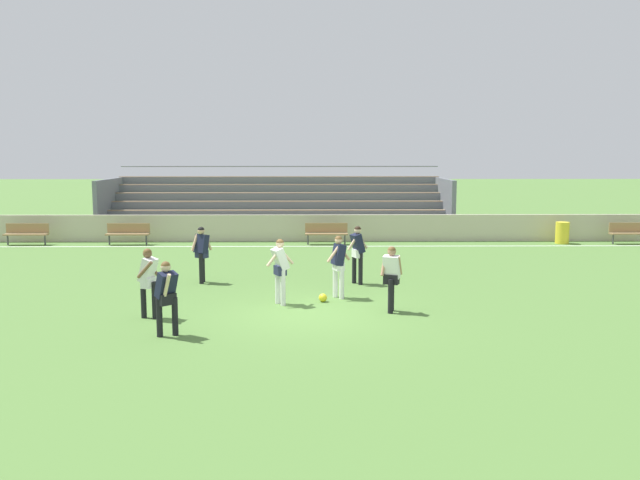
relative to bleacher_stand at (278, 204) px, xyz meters
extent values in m
plane|color=#517A38|center=(1.60, -16.33, -1.38)|extent=(160.00, 160.00, 0.00)
cube|color=white|center=(1.60, -4.86, -1.37)|extent=(44.00, 0.12, 0.01)
cube|color=beige|center=(1.60, -3.31, -0.79)|extent=(48.00, 0.16, 1.17)
cube|color=#897051|center=(0.00, -2.07, -1.00)|extent=(16.43, 0.36, 0.08)
cube|color=slate|center=(0.00, -2.27, -1.19)|extent=(16.43, 0.04, 0.37)
cube|color=#897051|center=(0.00, -1.37, -0.63)|extent=(16.43, 0.36, 0.08)
cube|color=slate|center=(0.00, -1.57, -0.82)|extent=(16.43, 0.04, 0.37)
cube|color=#897051|center=(0.00, -0.68, -0.26)|extent=(16.43, 0.36, 0.08)
cube|color=slate|center=(0.00, -0.88, -0.45)|extent=(16.43, 0.04, 0.37)
cube|color=#897051|center=(0.00, 0.02, 0.11)|extent=(16.43, 0.36, 0.08)
cube|color=slate|center=(0.00, -0.18, -0.07)|extent=(16.43, 0.04, 0.37)
cube|color=#897051|center=(0.00, 0.72, 0.48)|extent=(16.43, 0.36, 0.08)
cube|color=slate|center=(0.00, 0.52, 0.30)|extent=(16.43, 0.04, 0.37)
cube|color=#897051|center=(0.00, 1.41, 0.86)|extent=(16.43, 0.36, 0.08)
cube|color=slate|center=(0.00, 1.21, 0.67)|extent=(16.43, 0.04, 0.37)
cube|color=#897051|center=(0.00, 2.11, 1.23)|extent=(16.43, 0.36, 0.08)
cube|color=slate|center=(0.00, 1.91, 1.04)|extent=(16.43, 0.04, 0.37)
cube|color=slate|center=(-8.12, 0.02, -0.07)|extent=(0.20, 4.54, 2.60)
cube|color=slate|center=(8.12, 0.02, -0.07)|extent=(0.20, 4.54, 2.60)
cylinder|color=slate|center=(0.00, 2.36, 1.78)|extent=(16.43, 0.06, 0.06)
cube|color=#99754C|center=(2.28, -4.34, -0.93)|extent=(1.80, 0.40, 0.06)
cube|color=#99754C|center=(2.28, -4.16, -0.68)|extent=(1.80, 0.05, 0.40)
cylinder|color=#47474C|center=(1.50, -4.34, -1.15)|extent=(0.07, 0.07, 0.45)
cylinder|color=#47474C|center=(3.06, -4.34, -1.15)|extent=(0.07, 0.07, 0.45)
cube|color=#99754C|center=(15.27, -4.34, -0.93)|extent=(1.80, 0.40, 0.06)
cube|color=#99754C|center=(15.27, -4.16, -0.68)|extent=(1.80, 0.05, 0.40)
cylinder|color=#47474C|center=(14.49, -4.34, -1.15)|extent=(0.07, 0.07, 0.45)
cube|color=#99754C|center=(-10.37, -4.34, -0.93)|extent=(1.80, 0.40, 0.06)
cube|color=#99754C|center=(-10.37, -4.16, -0.68)|extent=(1.80, 0.05, 0.40)
cylinder|color=#47474C|center=(-11.15, -4.34, -1.15)|extent=(0.07, 0.07, 0.45)
cylinder|color=#47474C|center=(-9.59, -4.34, -1.15)|extent=(0.07, 0.07, 0.45)
cube|color=#99754C|center=(-6.10, -4.34, -0.93)|extent=(1.80, 0.40, 0.06)
cube|color=#99754C|center=(-6.10, -4.16, -0.68)|extent=(1.80, 0.05, 0.40)
cylinder|color=#47474C|center=(-6.88, -4.34, -1.15)|extent=(0.07, 0.07, 0.45)
cylinder|color=#47474C|center=(-5.32, -4.34, -1.15)|extent=(0.07, 0.07, 0.45)
cylinder|color=yellow|center=(12.38, -4.13, -0.91)|extent=(0.57, 0.57, 0.92)
cylinder|color=white|center=(2.46, -14.67, -0.93)|extent=(0.13, 0.13, 0.90)
cylinder|color=white|center=(2.30, -14.45, -0.93)|extent=(0.13, 0.13, 0.90)
cube|color=white|center=(2.38, -14.56, -0.50)|extent=(0.33, 0.41, 0.24)
cube|color=#191E38|center=(2.38, -14.56, -0.20)|extent=(0.43, 0.47, 0.59)
cylinder|color=#D6A884|center=(2.24, -14.70, -0.16)|extent=(0.38, 0.20, 0.46)
cylinder|color=#D6A884|center=(2.52, -14.42, -0.16)|extent=(0.38, 0.20, 0.46)
sphere|color=#D6A884|center=(2.38, -14.56, 0.19)|extent=(0.21, 0.21, 0.21)
sphere|color=brown|center=(2.38, -14.56, 0.21)|extent=(0.20, 0.20, 0.20)
cylinder|color=white|center=(0.78, -15.17, -0.92)|extent=(0.13, 0.13, 0.91)
cylinder|color=white|center=(0.93, -15.41, -0.92)|extent=(0.13, 0.13, 0.91)
cube|color=#232847|center=(0.86, -15.29, -0.49)|extent=(0.36, 0.42, 0.24)
cube|color=white|center=(0.86, -15.29, -0.19)|extent=(0.52, 0.52, 0.60)
cylinder|color=beige|center=(1.02, -15.17, -0.15)|extent=(0.39, 0.25, 0.44)
cylinder|color=beige|center=(0.70, -15.42, -0.15)|extent=(0.39, 0.25, 0.44)
sphere|color=beige|center=(0.86, -15.29, 0.20)|extent=(0.21, 0.21, 0.21)
sphere|color=brown|center=(0.86, -15.29, 0.22)|extent=(0.20, 0.20, 0.20)
cylinder|color=black|center=(3.63, -16.00, -0.96)|extent=(0.13, 0.13, 0.84)
cylinder|color=black|center=(3.58, -16.26, -0.96)|extent=(0.13, 0.13, 0.84)
cube|color=black|center=(3.61, -16.13, -0.56)|extent=(0.42, 0.34, 0.24)
cube|color=white|center=(3.61, -16.13, -0.26)|extent=(0.47, 0.43, 0.59)
cylinder|color=#A87A5B|center=(3.80, -16.13, -0.22)|extent=(0.19, 0.31, 0.50)
cylinder|color=#A87A5B|center=(3.41, -16.13, -0.22)|extent=(0.19, 0.31, 0.50)
sphere|color=#A87A5B|center=(3.61, -16.13, 0.13)|extent=(0.21, 0.21, 0.21)
sphere|color=brown|center=(3.61, -16.13, 0.15)|extent=(0.20, 0.20, 0.20)
cylinder|color=black|center=(-1.25, -18.13, -0.96)|extent=(0.13, 0.13, 0.83)
cylinder|color=black|center=(-1.55, -18.23, -0.96)|extent=(0.13, 0.13, 0.83)
cube|color=black|center=(-1.40, -18.18, -0.57)|extent=(0.41, 0.41, 0.24)
cube|color=#191E38|center=(-1.40, -18.18, -0.27)|extent=(0.55, 0.55, 0.60)
cylinder|color=beige|center=(-1.34, -18.37, -0.23)|extent=(0.25, 0.25, 0.51)
cylinder|color=beige|center=(-1.46, -17.98, -0.23)|extent=(0.25, 0.25, 0.51)
sphere|color=beige|center=(-1.40, -18.18, 0.11)|extent=(0.21, 0.21, 0.21)
sphere|color=brown|center=(-1.40, -18.18, 0.14)|extent=(0.20, 0.20, 0.20)
cylinder|color=black|center=(2.93, -12.57, -0.91)|extent=(0.13, 0.13, 0.94)
cylinder|color=black|center=(3.10, -12.80, -0.91)|extent=(0.13, 0.13, 0.94)
cube|color=white|center=(3.02, -12.68, -0.46)|extent=(0.34, 0.42, 0.24)
cube|color=#191E38|center=(3.02, -12.68, -0.16)|extent=(0.47, 0.48, 0.60)
cylinder|color=beige|center=(3.16, -12.55, -0.12)|extent=(0.37, 0.20, 0.47)
cylinder|color=beige|center=(2.87, -12.82, -0.12)|extent=(0.37, 0.20, 0.47)
sphere|color=beige|center=(3.02, -12.68, 0.23)|extent=(0.21, 0.21, 0.21)
sphere|color=black|center=(3.02, -12.68, 0.25)|extent=(0.20, 0.20, 0.20)
cylinder|color=black|center=(-2.02, -16.69, -0.94)|extent=(0.13, 0.13, 0.88)
cylinder|color=black|center=(-2.30, -16.63, -0.94)|extent=(0.13, 0.13, 0.88)
cube|color=white|center=(-2.16, -16.66, -0.52)|extent=(0.32, 0.41, 0.24)
cube|color=white|center=(-2.16, -16.66, -0.22)|extent=(0.48, 0.48, 0.60)
cylinder|color=brown|center=(-2.18, -16.86, -0.18)|extent=(0.42, 0.21, 0.42)
cylinder|color=brown|center=(-2.14, -16.46, -0.18)|extent=(0.42, 0.21, 0.42)
sphere|color=brown|center=(-2.16, -16.66, 0.17)|extent=(0.21, 0.21, 0.21)
sphere|color=brown|center=(-2.16, -16.66, 0.19)|extent=(0.20, 0.20, 0.20)
cylinder|color=black|center=(-1.62, -12.59, -0.93)|extent=(0.13, 0.13, 0.90)
cylinder|color=black|center=(-1.62, -12.32, -0.93)|extent=(0.13, 0.13, 0.90)
cube|color=#232847|center=(-1.62, -12.46, -0.50)|extent=(0.42, 0.38, 0.24)
cube|color=#191E38|center=(-1.62, -12.46, -0.20)|extent=(0.50, 0.48, 0.59)
cylinder|color=#D6A884|center=(-1.81, -12.49, -0.16)|extent=(0.22, 0.28, 0.50)
cylinder|color=#D6A884|center=(-1.42, -12.43, -0.16)|extent=(0.22, 0.28, 0.50)
sphere|color=#D6A884|center=(-1.62, -12.46, 0.19)|extent=(0.21, 0.21, 0.21)
sphere|color=black|center=(-1.62, -12.46, 0.21)|extent=(0.20, 0.20, 0.20)
sphere|color=yellow|center=(1.96, -15.02, -1.27)|extent=(0.22, 0.22, 0.22)
camera|label=1|loc=(1.68, -31.72, 2.51)|focal=36.68mm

